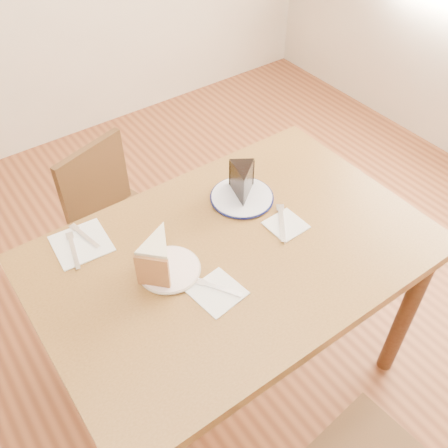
# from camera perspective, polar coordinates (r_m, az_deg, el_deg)

# --- Properties ---
(ground) EXTENTS (4.00, 4.00, 0.00)m
(ground) POSITION_cam_1_polar(r_m,az_deg,el_deg) (2.14, 0.88, -16.62)
(ground) COLOR #542916
(ground) RESTS_ON ground
(table) EXTENTS (1.20, 0.80, 0.75)m
(table) POSITION_cam_1_polar(r_m,az_deg,el_deg) (1.60, 1.13, -5.30)
(table) COLOR #533616
(table) RESTS_ON ground
(chair_far) EXTENTS (0.48, 0.48, 0.77)m
(chair_far) POSITION_cam_1_polar(r_m,az_deg,el_deg) (2.10, -11.57, -0.17)
(chair_far) COLOR #352010
(chair_far) RESTS_ON ground
(plate_cream) EXTENTS (0.18, 0.18, 0.01)m
(plate_cream) POSITION_cam_1_polar(r_m,az_deg,el_deg) (1.47, -6.27, -5.19)
(plate_cream) COLOR white
(plate_cream) RESTS_ON table
(plate_navy) EXTENTS (0.21, 0.21, 0.01)m
(plate_navy) POSITION_cam_1_polar(r_m,az_deg,el_deg) (1.69, 2.05, 3.08)
(plate_navy) COLOR white
(plate_navy) RESTS_ON table
(carrot_cake) EXTENTS (0.16, 0.15, 0.11)m
(carrot_cake) POSITION_cam_1_polar(r_m,az_deg,el_deg) (1.44, -7.39, -3.39)
(carrot_cake) COLOR #F6E8CC
(carrot_cake) RESTS_ON plate_cream
(chocolate_cake) EXTENTS (0.13, 0.14, 0.10)m
(chocolate_cake) POSITION_cam_1_polar(r_m,az_deg,el_deg) (1.66, 2.14, 4.57)
(chocolate_cake) COLOR black
(chocolate_cake) RESTS_ON plate_navy
(napkin_cream) EXTENTS (0.15, 0.15, 0.00)m
(napkin_cream) POSITION_cam_1_polar(r_m,az_deg,el_deg) (1.42, -0.74, -7.81)
(napkin_cream) COLOR white
(napkin_cream) RESTS_ON table
(napkin_navy) EXTENTS (0.12, 0.12, 0.00)m
(napkin_navy) POSITION_cam_1_polar(r_m,az_deg,el_deg) (1.61, 7.09, -0.11)
(napkin_navy) COLOR white
(napkin_navy) RESTS_ON table
(napkin_spare) EXTENTS (0.18, 0.18, 0.00)m
(napkin_spare) POSITION_cam_1_polar(r_m,az_deg,el_deg) (1.60, -15.99, -2.16)
(napkin_spare) COLOR white
(napkin_spare) RESTS_ON table
(fork_cream) EXTENTS (0.09, 0.13, 0.00)m
(fork_cream) POSITION_cam_1_polar(r_m,az_deg,el_deg) (1.42, -0.57, -7.32)
(fork_cream) COLOR silver
(fork_cream) RESTS_ON napkin_cream
(knife_navy) EXTENTS (0.11, 0.15, 0.00)m
(knife_navy) POSITION_cam_1_polar(r_m,az_deg,el_deg) (1.61, 6.61, 0.13)
(knife_navy) COLOR silver
(knife_navy) RESTS_ON napkin_navy
(fork_spare) EXTENTS (0.04, 0.14, 0.00)m
(fork_spare) POSITION_cam_1_polar(r_m,az_deg,el_deg) (1.62, -15.61, -1.34)
(fork_spare) COLOR silver
(fork_spare) RESTS_ON napkin_spare
(knife_spare) EXTENTS (0.05, 0.16, 0.00)m
(knife_spare) POSITION_cam_1_polar(r_m,az_deg,el_deg) (1.58, -16.80, -2.95)
(knife_spare) COLOR silver
(knife_spare) RESTS_ON napkin_spare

